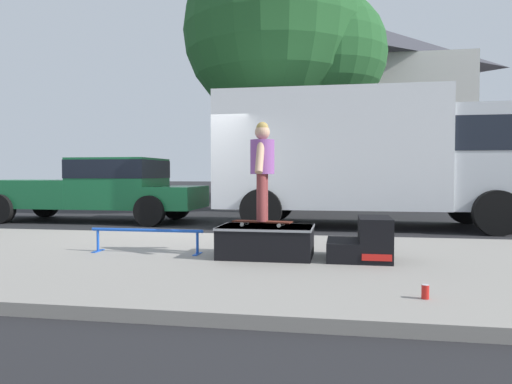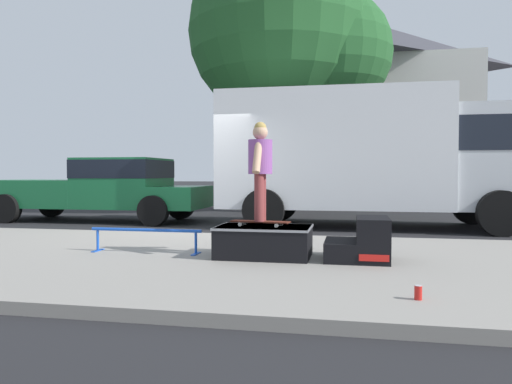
# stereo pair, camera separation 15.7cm
# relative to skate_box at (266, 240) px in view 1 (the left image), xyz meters

# --- Properties ---
(ground_plane) EXTENTS (140.00, 140.00, 0.00)m
(ground_plane) POSITION_rel_skate_box_xyz_m (-2.25, 2.87, -0.34)
(ground_plane) COLOR black
(sidewalk_slab) EXTENTS (50.00, 5.00, 0.12)m
(sidewalk_slab) POSITION_rel_skate_box_xyz_m (-2.25, -0.13, -0.28)
(sidewalk_slab) COLOR gray
(sidewalk_slab) RESTS_ON ground
(skate_box) EXTENTS (1.23, 0.83, 0.41)m
(skate_box) POSITION_rel_skate_box_xyz_m (0.00, 0.00, 0.00)
(skate_box) COLOR black
(skate_box) RESTS_ON sidewalk_slab
(kicker_ramp) EXTENTS (0.80, 0.80, 0.55)m
(kicker_ramp) POSITION_rel_skate_box_xyz_m (1.27, -0.00, 0.01)
(kicker_ramp) COLOR black
(kicker_ramp) RESTS_ON sidewalk_slab
(grind_rail) EXTENTS (1.62, 0.28, 0.34)m
(grind_rail) POSITION_rel_skate_box_xyz_m (-1.68, 0.03, 0.04)
(grind_rail) COLOR blue
(grind_rail) RESTS_ON sidewalk_slab
(skateboard) EXTENTS (0.80, 0.30, 0.07)m
(skateboard) POSITION_rel_skate_box_xyz_m (-0.05, -0.02, 0.25)
(skateboard) COLOR #4C1E14
(skateboard) RESTS_ON skate_box
(skater_kid) EXTENTS (0.32, 0.67, 1.30)m
(skater_kid) POSITION_rel_skate_box_xyz_m (-0.05, -0.02, 1.02)
(skater_kid) COLOR brown
(skater_kid) RESTS_ON skateboard
(soda_can) EXTENTS (0.07, 0.07, 0.13)m
(soda_can) POSITION_rel_skate_box_xyz_m (1.70, -1.89, -0.15)
(soda_can) COLOR red
(soda_can) RESTS_ON sidewalk_slab
(box_truck) EXTENTS (6.91, 2.63, 3.05)m
(box_truck) POSITION_rel_skate_box_xyz_m (1.66, 5.07, 1.36)
(box_truck) COLOR white
(box_truck) RESTS_ON ground
(pickup_truck_green) EXTENTS (5.70, 2.09, 1.61)m
(pickup_truck_green) POSITION_rel_skate_box_xyz_m (-5.15, 5.23, 0.56)
(pickup_truck_green) COLOR #196638
(pickup_truck_green) RESTS_ON ground
(street_tree_main) EXTENTS (6.29, 5.72, 8.52)m
(street_tree_main) POSITION_rel_skate_box_xyz_m (-0.76, 8.91, 5.15)
(street_tree_main) COLOR brown
(street_tree_main) RESTS_ON ground
(house_behind) EXTENTS (9.54, 8.23, 8.40)m
(house_behind) POSITION_rel_skate_box_xyz_m (1.64, 17.21, 3.90)
(house_behind) COLOR silver
(house_behind) RESTS_ON ground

